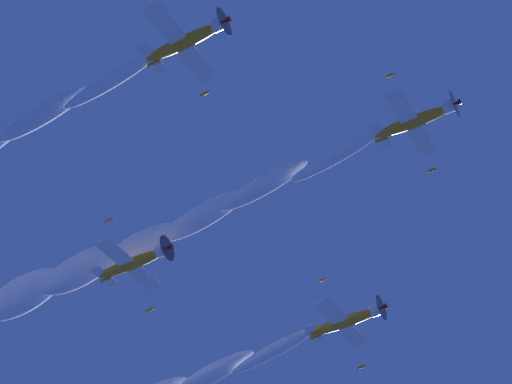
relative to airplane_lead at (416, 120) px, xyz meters
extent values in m
ellipsoid|color=orange|center=(0.22, -0.14, 0.03)|extent=(6.76, 4.72, 2.29)
cylinder|color=white|center=(-2.49, 1.57, -0.41)|extent=(1.48, 1.77, 1.57)
cone|color=red|center=(-3.07, 1.93, -0.50)|extent=(0.95, 0.98, 0.78)
cylinder|color=#3F3F47|center=(-2.93, 1.85, -0.48)|extent=(1.45, 2.90, 3.19)
cube|color=white|center=(0.46, -0.20, -0.10)|extent=(5.68, 7.74, 3.82)
ellipsoid|color=orange|center=(-1.49, -3.74, -1.80)|extent=(0.98, 0.76, 0.45)
ellipsoid|color=orange|center=(2.41, 3.33, 1.59)|extent=(0.98, 0.76, 0.45)
cube|color=white|center=(2.80, -1.78, 0.50)|extent=(2.40, 2.99, 1.46)
cube|color=orange|center=(2.69, -1.96, 0.99)|extent=(1.18, 1.13, 1.26)
ellipsoid|color=#1E232D|center=(-0.18, -0.08, 0.39)|extent=(1.81, 1.62, 1.11)
ellipsoid|color=orange|center=(4.71, -19.21, -2.36)|extent=(6.76, 4.79, 2.12)
cylinder|color=white|center=(1.99, -17.50, -2.71)|extent=(1.50, 1.77, 1.54)
cone|color=red|center=(1.41, -17.13, -2.79)|extent=(0.96, 0.98, 0.76)
cylinder|color=#3F3F47|center=(1.54, -17.22, -2.77)|extent=(1.50, 2.86, 3.19)
cube|color=white|center=(4.94, -19.27, -2.50)|extent=(5.69, 7.78, 3.73)
ellipsoid|color=orange|center=(2.94, -22.79, -4.18)|extent=(0.98, 0.77, 0.43)
ellipsoid|color=orange|center=(6.94, -15.76, -0.82)|extent=(0.98, 0.77, 0.43)
cube|color=white|center=(7.30, -20.86, -1.98)|extent=(2.41, 3.01, 1.42)
cube|color=orange|center=(7.20, -21.04, -1.48)|extent=(1.21, 1.12, 1.24)
ellipsoid|color=#1E232D|center=(4.31, -19.16, -1.99)|extent=(1.82, 1.63, 1.07)
ellipsoid|color=orange|center=(19.61, 6.67, -1.63)|extent=(6.75, 4.80, 2.08)
cylinder|color=white|center=(16.89, 8.38, -1.96)|extent=(1.50, 1.76, 1.53)
cone|color=red|center=(16.30, 8.75, -2.03)|extent=(0.96, 0.98, 0.75)
cylinder|color=#3F3F47|center=(16.44, 8.66, -2.02)|extent=(1.50, 2.84, 3.17)
cube|color=white|center=(19.83, 6.60, -1.77)|extent=(5.72, 7.82, 3.59)
ellipsoid|color=orange|center=(17.81, 3.07, -3.38)|extent=(0.98, 0.77, 0.42)
cube|color=white|center=(22.19, 5.02, -1.26)|extent=(2.42, 3.02, 1.37)
cube|color=orange|center=(22.10, 4.84, -0.76)|extent=(1.20, 1.11, 1.24)
ellipsoid|color=#1E232D|center=(19.21, 6.72, -1.26)|extent=(1.82, 1.63, 1.06)
ellipsoid|color=orange|center=(24.02, -14.12, -1.80)|extent=(6.77, 4.78, 2.14)
cylinder|color=white|center=(21.30, -12.41, -2.16)|extent=(1.50, 1.78, 1.56)
cone|color=red|center=(20.72, -12.04, -2.23)|extent=(0.96, 0.98, 0.77)
cylinder|color=#3F3F47|center=(20.86, -12.13, -2.22)|extent=(1.52, 2.89, 3.22)
cube|color=white|center=(24.25, -14.18, -1.94)|extent=(5.66, 7.71, 3.91)
ellipsoid|color=orange|center=(22.29, -17.67, -3.70)|extent=(0.98, 0.77, 0.43)
ellipsoid|color=orange|center=(26.22, -10.69, -0.17)|extent=(0.98, 0.77, 0.43)
cube|color=white|center=(26.61, -15.77, -1.41)|extent=(2.39, 2.98, 1.49)
cube|color=orange|center=(26.51, -15.96, -0.92)|extent=(1.22, 1.14, 1.23)
ellipsoid|color=#1E232D|center=(23.62, -14.08, -1.44)|extent=(1.83, 1.63, 1.08)
ellipsoid|color=white|center=(6.52, -3.98, 0.67)|extent=(8.33, 5.90, 2.20)
ellipsoid|color=white|center=(12.56, -7.55, 1.62)|extent=(8.61, 6.30, 2.65)
ellipsoid|color=white|center=(18.05, -11.35, 2.31)|extent=(8.89, 6.71, 3.10)
ellipsoid|color=white|center=(24.09, -15.32, 2.78)|extent=(9.17, 7.12, 3.55)
ellipsoid|color=white|center=(29.42, -18.30, 3.58)|extent=(9.45, 7.53, 4.00)
ellipsoid|color=white|center=(35.43, -22.06, 4.48)|extent=(9.73, 7.93, 4.45)
ellipsoid|color=white|center=(10.90, -23.17, -1.62)|extent=(8.33, 5.90, 2.20)
ellipsoid|color=white|center=(16.57, -26.59, -0.98)|extent=(8.61, 6.30, 2.65)
ellipsoid|color=white|center=(25.66, 2.78, -0.79)|extent=(8.33, 5.90, 2.20)
ellipsoid|color=white|center=(31.47, -0.68, -0.20)|extent=(8.61, 6.30, 2.65)
camera|label=1|loc=(15.02, 34.23, -79.20)|focal=71.80mm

